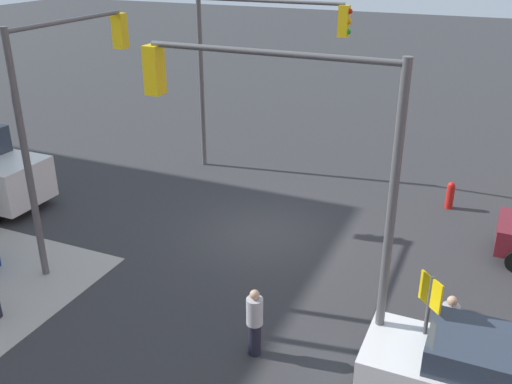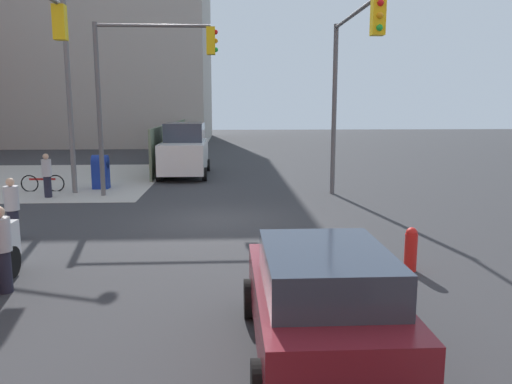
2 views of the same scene
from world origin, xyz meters
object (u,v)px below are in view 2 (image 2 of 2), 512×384
Objects in this scene: traffic_signal_nw_corner at (21,55)px; van_white_delivery at (185,150)px; traffic_signal_se_corner at (349,70)px; fire_hydrant at (411,249)px; bicycle_leaning_on_fence at (43,183)px; pedestrian_crossing at (2,248)px; mailbox_blue at (101,171)px; coupe_maroon at (321,300)px; traffic_signal_ne_corner at (144,76)px; street_lamp_corner at (76,73)px; pedestrian_walking_north at (47,175)px; pedestrian_waiting at (12,208)px.

van_white_delivery is (12.54, -2.70, -3.35)m from traffic_signal_nw_corner.
traffic_signal_se_corner reaches higher than fire_hydrant.
van_white_delivery is 7.09m from bicycle_leaning_on_fence.
van_white_delivery is 16.03m from pedestrian_crossing.
van_white_delivery is at bearing 99.81° from pedestrian_crossing.
van_white_delivery is (3.90, -3.20, 0.52)m from mailbox_blue.
coupe_maroon reaches higher than bicycle_leaning_on_fence.
traffic_signal_ne_corner is 12.47m from fire_hydrant.
pedestrian_walking_north is at bearing 129.75° from street_lamp_corner.
coupe_maroon is 2.39× the size of pedestrian_waiting.
pedestrian_walking_north is (6.20, 1.30, 0.03)m from pedestrian_waiting.
traffic_signal_ne_corner is at bearing -101.99° from street_lamp_corner.
street_lamp_corner reaches higher than traffic_signal_ne_corner.
pedestrian_crossing is at bearing 63.12° from coupe_maroon.
mailbox_blue is 0.37× the size of coupe_maroon.
bicycle_leaning_on_fence is (-0.60, 2.20, -0.42)m from mailbox_blue.
pedestrian_crossing is at bearing -174.29° from mailbox_blue.
pedestrian_waiting is at bearing 127.20° from pedestrian_crossing.
pedestrian_waiting is at bearing 113.85° from traffic_signal_se_corner.
traffic_signal_nw_corner is at bearing -176.69° from mailbox_blue.
fire_hydrant is 16.27m from van_white_delivery.
street_lamp_corner is at bearing 143.99° from van_white_delivery.
coupe_maroon is at bearing -10.75° from pedestrian_waiting.
fire_hydrant is at bearing 22.69° from pedestrian_crossing.
traffic_signal_nw_corner is at bearing 0.83° from pedestrian_waiting.
coupe_maroon is 2.37× the size of pedestrian_crossing.
pedestrian_walking_north is at bearing 80.14° from traffic_signal_se_corner.
bicycle_leaning_on_fence reaches higher than fire_hydrant.
traffic_signal_nw_corner is 9.48m from mailbox_blue.
traffic_signal_se_corner reaches higher than pedestrian_waiting.
mailbox_blue is 0.26× the size of van_white_delivery.
street_lamp_corner is at bearing 74.39° from traffic_signal_se_corner.
bicycle_leaning_on_fence is (1.10, 4.42, -4.23)m from traffic_signal_ne_corner.
traffic_signal_nw_corner is 3.71× the size of bicycle_leaning_on_fence.
traffic_signal_ne_corner is (2.21, 7.27, -0.07)m from traffic_signal_se_corner.
traffic_signal_nw_corner is at bearing 45.11° from coupe_maroon.
van_white_delivery is 3.21× the size of pedestrian_walking_north.
pedestrian_waiting is (3.80, 1.40, -0.01)m from pedestrian_crossing.
street_lamp_corner is at bearing 158.10° from mailbox_blue.
traffic_signal_ne_corner is at bearing 170.14° from van_white_delivery.
street_lamp_corner is 4.57× the size of bicycle_leaning_on_fence.
bicycle_leaning_on_fence is at bearing 76.04° from traffic_signal_ne_corner.
street_lamp_corner reaches higher than fire_hydrant.
street_lamp_corner is 11.65m from pedestrian_crossing.
traffic_signal_nw_corner is at bearing 167.85° from van_white_delivery.
street_lamp_corner is 4.76× the size of pedestrian_walking_north.
bicycle_leaning_on_fence is (1.40, 0.70, -0.53)m from pedestrian_walking_north.
bicycle_leaning_on_fence is (10.60, 11.40, -0.14)m from fire_hydrant.
pedestrian_walking_north is (-5.90, 4.70, -0.41)m from van_white_delivery.
traffic_signal_se_corner is at bearing -14.79° from coupe_maroon.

